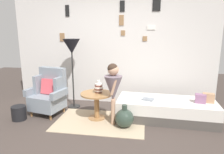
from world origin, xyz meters
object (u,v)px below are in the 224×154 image
demijohn_near (124,118)px  floor_lamp (72,49)px  vase_striped (99,88)px  armchair (49,93)px  side_table (97,100)px  book_on_daybed (148,99)px  magazine_basket (19,113)px  daybed (166,109)px  person_child (113,86)px

demijohn_near → floor_lamp: bearing=146.2°
vase_striped → floor_lamp: (-0.71, 0.51, 0.70)m
armchair → floor_lamp: floor_lamp is taller
side_table → floor_lamp: (-0.68, 0.56, 0.95)m
armchair → demijohn_near: (1.65, -0.42, -0.26)m
vase_striped → book_on_daybed: (0.97, 0.09, -0.22)m
vase_striped → floor_lamp: 1.12m
side_table → magazine_basket: (-1.52, -0.30, -0.25)m
side_table → demijohn_near: (0.59, -0.29, -0.21)m
armchair → demijohn_near: size_ratio=2.26×
armchair → side_table: 1.07m
armchair → vase_striped: 1.12m
floor_lamp → book_on_daybed: floor_lamp is taller
armchair → demijohn_near: 1.72m
floor_lamp → demijohn_near: 1.92m
book_on_daybed → daybed: bearing=9.7°
book_on_daybed → demijohn_near: (-0.42, -0.43, -0.24)m
person_child → demijohn_near: bearing=-26.0°
person_child → floor_lamp: bearing=144.6°
floor_lamp → magazine_basket: size_ratio=5.58×
floor_lamp → magazine_basket: 1.69m
armchair → magazine_basket: (-0.45, -0.42, -0.30)m
side_table → demijohn_near: side_table is taller
armchair → demijohn_near: bearing=-14.1°
book_on_daybed → demijohn_near: 0.65m
side_table → book_on_daybed: size_ratio=2.87×
person_child → magazine_basket: person_child is taller
vase_striped → person_child: bearing=-35.1°
side_table → vase_striped: bearing=56.5°
floor_lamp → demijohn_near: bearing=-33.8°
daybed → book_on_daybed: book_on_daybed is taller
armchair → side_table: bearing=-6.5°
side_table → magazine_basket: bearing=-168.7°
daybed → side_table: bearing=-171.7°
armchair → side_table: (1.07, -0.12, -0.05)m
daybed → vase_striped: vase_striped is taller
person_child → book_on_daybed: size_ratio=5.28×
person_child → magazine_basket: (-1.88, -0.12, -0.61)m
side_table → floor_lamp: 1.29m
side_table → book_on_daybed: side_table is taller
vase_striped → person_child: person_child is taller
daybed → person_child: (-1.00, -0.38, 0.55)m
armchair → magazine_basket: size_ratio=3.46×
side_table → armchair: bearing=173.5°
daybed → magazine_basket: bearing=-170.1°
daybed → floor_lamp: 2.36m
person_child → demijohn_near: person_child is taller
demijohn_near → daybed: bearing=32.5°
floor_lamp → person_child: floor_lamp is taller
side_table → vase_striped: size_ratio=2.53×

